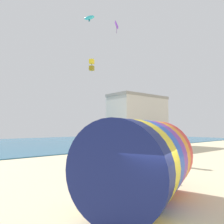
{
  "coord_description": "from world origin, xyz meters",
  "views": [
    {
      "loc": [
        -5.8,
        -4.81,
        3.31
      ],
      "look_at": [
        1.33,
        3.74,
        4.07
      ],
      "focal_mm": 35.0,
      "sensor_mm": 36.0,
      "label": 1
    }
  ],
  "objects_px": {
    "kite_handler": "(151,166)",
    "kite_cyan_parafoil": "(89,18)",
    "kite_yellow_box": "(92,65)",
    "cooler_box": "(161,180)",
    "giant_inflatable_tube": "(142,161)",
    "kite_purple_diamond": "(117,25)"
  },
  "relations": [
    {
      "from": "giant_inflatable_tube",
      "to": "kite_yellow_box",
      "type": "xyz_separation_m",
      "value": [
        7.27,
        14.5,
        8.85
      ]
    },
    {
      "from": "kite_handler",
      "to": "kite_cyan_parafoil",
      "type": "distance_m",
      "value": 16.35
    },
    {
      "from": "kite_yellow_box",
      "to": "cooler_box",
      "type": "bearing_deg",
      "value": -106.15
    },
    {
      "from": "giant_inflatable_tube",
      "to": "kite_handler",
      "type": "bearing_deg",
      "value": 34.57
    },
    {
      "from": "giant_inflatable_tube",
      "to": "kite_purple_diamond",
      "type": "relative_size",
      "value": 5.42
    },
    {
      "from": "kite_yellow_box",
      "to": "cooler_box",
      "type": "relative_size",
      "value": 2.75
    },
    {
      "from": "kite_handler",
      "to": "cooler_box",
      "type": "height_order",
      "value": "kite_handler"
    },
    {
      "from": "kite_yellow_box",
      "to": "cooler_box",
      "type": "height_order",
      "value": "kite_yellow_box"
    },
    {
      "from": "giant_inflatable_tube",
      "to": "cooler_box",
      "type": "relative_size",
      "value": 13.08
    },
    {
      "from": "kite_yellow_box",
      "to": "kite_cyan_parafoil",
      "type": "xyz_separation_m",
      "value": [
        -2.4,
        -3.02,
        3.79
      ]
    },
    {
      "from": "kite_handler",
      "to": "cooler_box",
      "type": "xyz_separation_m",
      "value": [
        -0.03,
        -0.76,
        -0.69
      ]
    },
    {
      "from": "kite_handler",
      "to": "kite_cyan_parafoil",
      "type": "bearing_deg",
      "value": 81.92
    },
    {
      "from": "kite_handler",
      "to": "kite_purple_diamond",
      "type": "distance_m",
      "value": 15.67
    },
    {
      "from": "giant_inflatable_tube",
      "to": "kite_purple_diamond",
      "type": "height_order",
      "value": "kite_purple_diamond"
    },
    {
      "from": "kite_handler",
      "to": "kite_yellow_box",
      "type": "relative_size",
      "value": 1.19
    },
    {
      "from": "giant_inflatable_tube",
      "to": "kite_handler",
      "type": "distance_m",
      "value": 4.47
    },
    {
      "from": "kite_purple_diamond",
      "to": "kite_cyan_parafoil",
      "type": "height_order",
      "value": "kite_cyan_parafoil"
    },
    {
      "from": "kite_handler",
      "to": "cooler_box",
      "type": "bearing_deg",
      "value": -91.94
    },
    {
      "from": "kite_cyan_parafoil",
      "to": "giant_inflatable_tube",
      "type": "bearing_deg",
      "value": -113.0
    },
    {
      "from": "kite_handler",
      "to": "kite_yellow_box",
      "type": "distance_m",
      "value": 15.94
    },
    {
      "from": "giant_inflatable_tube",
      "to": "cooler_box",
      "type": "distance_m",
      "value": 4.29
    },
    {
      "from": "giant_inflatable_tube",
      "to": "kite_yellow_box",
      "type": "relative_size",
      "value": 4.76
    }
  ]
}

